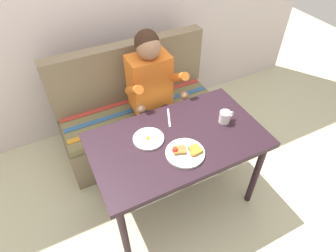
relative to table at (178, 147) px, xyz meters
name	(u,v)px	position (x,y,z in m)	size (l,w,h in m)	color
ground_plane	(176,197)	(0.00, 0.00, -0.65)	(8.00, 8.00, 0.00)	beige
table	(178,147)	(0.00, 0.00, 0.00)	(1.20, 0.70, 0.73)	black
couch	(139,116)	(0.00, 0.76, -0.32)	(1.44, 0.56, 1.00)	#7B6A52
person	(153,88)	(0.08, 0.59, 0.09)	(0.45, 0.61, 1.21)	orange
plate_breakfast	(185,152)	(-0.02, -0.14, 0.10)	(0.26, 0.26, 0.05)	white
plate_eggs	(148,139)	(-0.18, 0.08, 0.09)	(0.21, 0.21, 0.04)	white
coffee_mug	(225,117)	(0.38, 0.00, 0.13)	(0.12, 0.08, 0.09)	white
knife	(169,118)	(0.04, 0.22, 0.08)	(0.01, 0.20, 0.01)	silver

